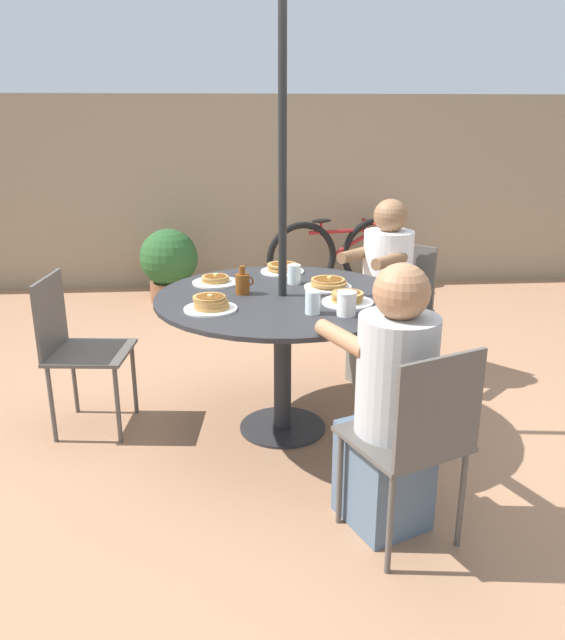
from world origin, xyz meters
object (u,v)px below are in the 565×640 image
syrup_bottle (243,283)px  potted_shrub (169,263)px  diner_north (390,410)px  pancake_plate_d (328,284)px  patio_chair_south (75,343)px  pancake_plate_c (347,298)px  bicycle (339,255)px  diner_east (384,299)px  patio_chair_east (398,301)px  patio_table (282,316)px  pancake_plate_e (215,280)px  drinking_glass_b (294,274)px  pancake_plate_a (211,304)px  patio_chair_north (416,435)px  drinking_glass_a (313,302)px  coffee_cup (347,303)px  pancake_plate_b (282,268)px

syrup_bottle → potted_shrub: size_ratio=0.22×
diner_north → pancake_plate_d: size_ratio=4.44×
patio_chair_south → pancake_plate_c: 1.46m
diner_north → bicycle: bearing=60.9°
diner_east → pancake_plate_d: size_ratio=4.58×
bicycle → patio_chair_east: bearing=-101.4°
patio_table → pancake_plate_c: size_ratio=5.16×
pancake_plate_e → drinking_glass_b: bearing=-5.5°
pancake_plate_a → syrup_bottle: 0.31m
patio_table → pancake_plate_e: bearing=142.3°
patio_chair_north → diner_north: size_ratio=0.76×
syrup_bottle → patio_chair_south: bearing=175.8°
pancake_plate_a → drinking_glass_a: size_ratio=2.35×
diner_north → syrup_bottle: bearing=99.1°
diner_east → bicycle: diner_east is taller
patio_chair_east → diner_east: bearing=90.0°
patio_chair_south → bicycle: patio_chair_south is taller
coffee_cup → drinking_glass_b: coffee_cup is taller
patio_table → drinking_glass_a: (0.11, -0.32, 0.17)m
pancake_plate_b → coffee_cup: 0.88m
diner_north → drinking_glass_b: diner_north is taller
diner_north → patio_chair_east: (0.45, 1.61, -0.03)m
pancake_plate_c → potted_shrub: pancake_plate_c is taller
drinking_glass_a → patio_chair_east: bearing=56.7°
diner_east → patio_chair_south: bearing=63.8°
pancake_plate_b → patio_chair_north: bearing=-75.6°
pancake_plate_c → potted_shrub: 2.96m
syrup_bottle → patio_chair_north: bearing=-59.4°
diner_north → bicycle: size_ratio=0.79×
patio_chair_south → syrup_bottle: (0.89, -0.07, 0.32)m
pancake_plate_c → drinking_glass_b: size_ratio=2.39×
patio_chair_east → pancake_plate_e: size_ratio=3.35×
pancake_plate_e → pancake_plate_a: bearing=-91.4°
diner_east → drinking_glass_a: (-0.58, -0.95, 0.27)m
patio_chair_north → diner_north: 0.17m
diner_east → potted_shrub: diner_east is taller
diner_north → drinking_glass_b: bearing=81.7°
potted_shrub → patio_table: bearing=-71.9°
pancake_plate_d → syrup_bottle: syrup_bottle is taller
diner_east → patio_chair_east: bearing=-90.0°
syrup_bottle → potted_shrub: bearing=104.1°
pancake_plate_c → coffee_cup: size_ratio=2.26×
patio_chair_north → potted_shrub: bearing=86.7°
diner_north → syrup_bottle: diner_north is taller
patio_chair_south → potted_shrub: 2.44m
patio_chair_south → coffee_cup: 1.47m
pancake_plate_c → pancake_plate_e: 0.78m
patio_table → pancake_plate_c: (0.31, -0.17, 0.14)m
patio_chair_east → pancake_plate_b: 0.86m
diner_east → drinking_glass_a: size_ratio=10.78×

